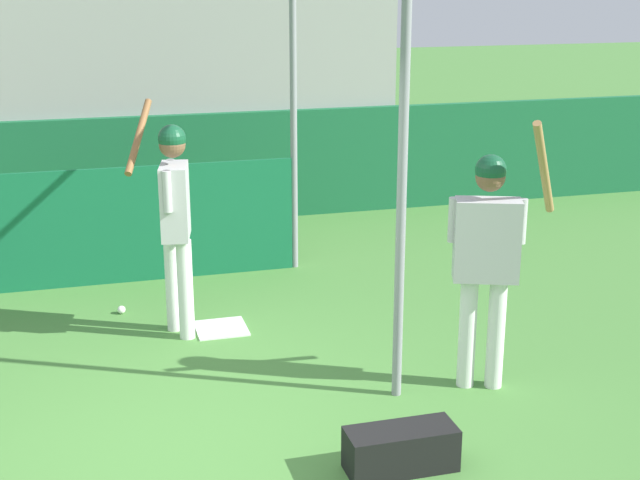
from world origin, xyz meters
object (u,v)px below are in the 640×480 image
object	(u,v)px
player_batter	(174,210)
equipment_bag	(401,449)
player_waiting	(488,249)
baseball	(121,310)

from	to	relation	value
player_batter	equipment_bag	distance (m)	2.96
player_waiting	baseball	bearing A→B (deg)	158.66
equipment_bag	baseball	bearing A→B (deg)	115.57
player_batter	baseball	xyz separation A→B (m)	(-0.46, 0.61, -1.07)
player_batter	equipment_bag	bearing A→B (deg)	-146.90
player_batter	player_waiting	xyz separation A→B (m)	(2.07, -1.64, -0.03)
equipment_bag	baseball	world-z (taller)	equipment_bag
player_waiting	player_batter	bearing A→B (deg)	161.84
baseball	player_batter	bearing A→B (deg)	-52.68
player_waiting	equipment_bag	world-z (taller)	player_waiting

